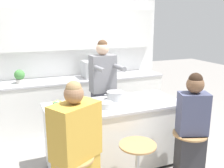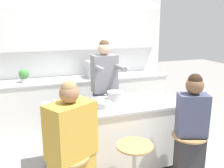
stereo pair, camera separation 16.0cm
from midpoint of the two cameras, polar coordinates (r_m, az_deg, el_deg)
name	(u,v)px [view 2 (the right image)]	position (r m, az deg, el deg)	size (l,w,h in m)	color
ground_plane	(114,165)	(3.70, 1.73, -18.03)	(16.00, 16.00, 0.00)	gray
wall_back	(81,44)	(4.92, -6.10, 9.08)	(3.44, 0.22, 2.70)	white
back_counter	(86,101)	(4.86, -4.96, -3.92)	(3.19, 0.61, 0.93)	white
kitchen_island	(114,135)	(3.47, 1.78, -11.58)	(1.80, 0.77, 0.91)	black
bar_stool_center	(134,166)	(2.98, 6.72, -18.15)	(0.42, 0.42, 0.65)	tan
bar_stool_rightmost	(188,155)	(3.32, 18.32, -15.11)	(0.42, 0.42, 0.65)	tan
person_cooking	(105,95)	(3.86, -0.50, -2.65)	(0.39, 0.54, 1.71)	#383842
person_wrapped_blanket	(72,153)	(2.63, -7.40, -15.46)	(0.55, 0.48, 1.43)	gold
person_seated_near	(191,134)	(3.21, 18.93, -10.80)	(0.40, 0.35, 1.40)	#333338
cooking_pot	(115,96)	(3.44, 2.11, -2.70)	(0.32, 0.23, 0.12)	#B7BABC
fruit_bowl	(104,105)	(3.14, -0.32, -4.79)	(0.19, 0.19, 0.08)	#B7BABC
coffee_cup_near	(69,104)	(3.18, -8.40, -4.58)	(0.10, 0.07, 0.09)	white
banana_bunch	(58,101)	(3.37, -11.00, -3.95)	(0.17, 0.12, 0.06)	yellow
juice_carton	(55,111)	(2.80, -11.21, -6.01)	(0.07, 0.07, 0.22)	#38844C
microwave	(100,69)	(4.75, -1.74, 3.46)	(0.51, 0.37, 0.31)	#B2B5B7
potted_plant	(24,75)	(4.57, -18.52, 1.93)	(0.18, 0.18, 0.24)	beige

